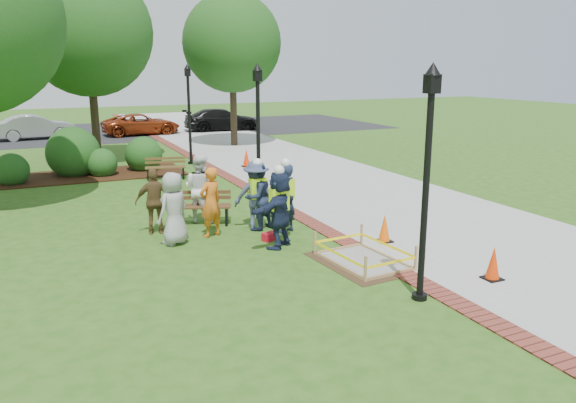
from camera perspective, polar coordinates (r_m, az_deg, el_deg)
name	(u,v)px	position (r m, az deg, el deg)	size (l,w,h in m)	color
ground	(290,259)	(12.58, 0.21, -5.84)	(100.00, 100.00, 0.00)	#285116
sidewalk	(298,168)	(23.41, 1.05, 3.38)	(6.00, 60.00, 0.02)	#9E9E99
brick_edging	(224,174)	(22.22, -6.54, 2.75)	(0.50, 60.00, 0.03)	maroon
mulch_bed	(92,175)	(23.23, -19.33, 2.55)	(7.00, 3.00, 0.05)	#381E0F
parking_lot	(116,131)	(38.32, -17.12, 6.82)	(36.00, 12.00, 0.01)	black
wet_concrete_pad	(363,252)	(12.38, 7.65, -5.14)	(1.87, 2.42, 0.55)	#47331E
bench_near	(200,214)	(15.36, -8.89, -1.26)	(1.72, 1.08, 0.89)	brown
bench_far	(166,172)	(21.69, -12.31, 2.90)	(1.56, 0.80, 0.81)	brown
cone_front	(493,264)	(12.00, 20.13, -5.99)	(0.36, 0.36, 0.70)	black
cone_back	(384,229)	(13.81, 9.77, -2.75)	(0.36, 0.36, 0.71)	black
cone_far	(246,158)	(23.78, -4.24, 4.38)	(0.39, 0.39, 0.76)	black
toolbox	(270,236)	(13.85, -1.86, -3.56)	(0.39, 0.21, 0.20)	red
lamp_near	(427,167)	(10.10, 13.95, 3.44)	(0.28, 0.28, 4.26)	black
lamp_mid	(258,124)	(17.03, -3.06, 7.87)	(0.28, 0.28, 4.26)	black
lamp_far	(189,106)	(24.62, -10.03, 9.49)	(0.28, 0.28, 4.26)	black
tree_back	(88,32)	(25.99, -19.65, 15.87)	(5.37, 5.37, 8.23)	#3D2D1E
tree_right	(232,43)	(30.11, -5.71, 15.73)	(5.08, 5.08, 7.85)	#3D2D1E
shrub_a	(13,184)	(22.60, -26.13, 1.57)	(1.23, 1.23, 1.23)	#144718
shrub_b	(75,175)	(23.56, -20.80, 2.53)	(2.04, 2.04, 2.04)	#144718
shrub_c	(103,176)	(23.00, -18.29, 2.47)	(1.17, 1.17, 1.17)	#144718
shrub_d	(145,170)	(23.78, -14.36, 3.09)	(1.50, 1.50, 1.50)	#144718
shrub_e	(96,170)	(24.42, -18.92, 3.05)	(0.86, 0.86, 0.86)	#144718
casual_person_a	(174,209)	(13.64, -11.54, -0.71)	(0.67, 0.60, 1.76)	#9A9A9A
casual_person_b	(211,202)	(14.09, -7.87, -0.09)	(0.66, 0.55, 1.76)	orange
casual_person_c	(200,189)	(15.42, -8.95, 1.29)	(0.69, 0.71, 1.87)	white
casual_person_d	(155,202)	(14.60, -13.34, 0.00)	(0.59, 0.44, 1.68)	brown
casual_person_e	(256,195)	(14.62, -3.23, 0.64)	(0.69, 0.61, 1.81)	#394465
hivis_worker_a	(279,207)	(13.11, -0.90, -0.57)	(0.69, 0.64, 1.98)	#182940
hivis_worker_b	(286,196)	(14.29, -0.24, 0.55)	(0.67, 0.56, 1.93)	#17263D
hivis_worker_c	(258,195)	(14.56, -3.09, 0.70)	(0.66, 0.56, 1.89)	#191C41
parked_car_b	(37,139)	(35.96, -24.17, 5.80)	(4.70, 2.04, 1.53)	#A8A8AD
parked_car_c	(142,135)	(36.10, -14.63, 6.58)	(4.31, 1.87, 1.41)	#973413
parked_car_d	(222,130)	(37.48, -6.73, 7.18)	(4.72, 2.05, 1.54)	black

